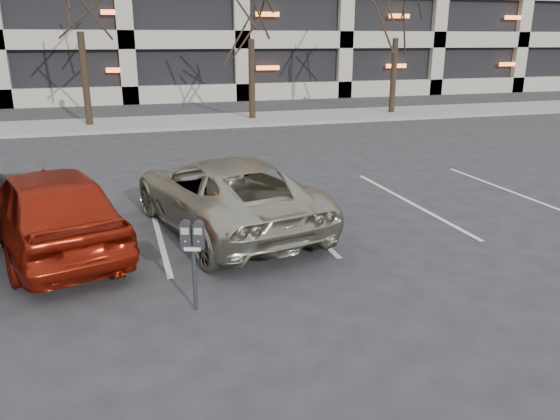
% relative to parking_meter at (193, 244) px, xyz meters
% --- Properties ---
extents(ground, '(140.00, 140.00, 0.00)m').
position_rel_parking_meter_xyz_m(ground, '(1.17, 1.40, -0.96)').
color(ground, '#28282B').
rests_on(ground, ground).
extents(sidewalk, '(80.00, 4.00, 0.12)m').
position_rel_parking_meter_xyz_m(sidewalk, '(1.17, 17.40, -0.90)').
color(sidewalk, gray).
rests_on(sidewalk, ground).
extents(stall_lines, '(16.90, 5.20, 0.00)m').
position_rel_parking_meter_xyz_m(stall_lines, '(-0.23, 3.70, -0.95)').
color(stall_lines, silver).
rests_on(stall_lines, ground).
extents(parking_meter, '(0.34, 0.22, 1.25)m').
position_rel_parking_meter_xyz_m(parking_meter, '(0.00, 0.00, 0.00)').
color(parking_meter, black).
rests_on(parking_meter, ground).
extents(suv_silver, '(3.34, 5.45, 1.42)m').
position_rel_parking_meter_xyz_m(suv_silver, '(1.06, 3.20, -0.25)').
color(suv_silver, '#ABA892').
rests_on(suv_silver, ground).
extents(car_red, '(3.00, 4.80, 1.53)m').
position_rel_parking_meter_xyz_m(car_red, '(-2.01, 2.87, -0.20)').
color(car_red, '#9A1E0E').
rests_on(car_red, ground).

